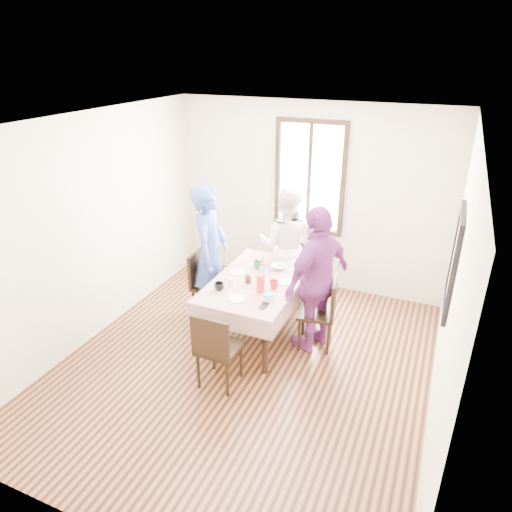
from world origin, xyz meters
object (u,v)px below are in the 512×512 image
at_px(person_far, 286,245).
at_px(chair_far, 286,268).
at_px(chair_left, 210,286).
at_px(person_left, 210,254).
at_px(chair_near, 219,347).
at_px(dining_table, 258,307).
at_px(chair_right, 316,312).
at_px(person_right, 317,280).

bearing_deg(person_far, chair_far, -98.10).
height_order(chair_left, person_left, person_left).
distance_m(chair_left, chair_near, 1.39).
xyz_separation_m(dining_table, person_left, (-0.72, 0.14, 0.54)).
xyz_separation_m(chair_near, person_far, (0.00, 2.04, 0.37)).
bearing_deg(chair_far, chair_right, 128.25).
xyz_separation_m(dining_table, chair_right, (0.74, 0.05, 0.08)).
bearing_deg(person_left, chair_right, -103.34).
height_order(chair_left, chair_far, same).
bearing_deg(chair_right, person_left, 76.60).
bearing_deg(chair_near, person_left, 121.60).
bearing_deg(chair_left, dining_table, 76.04).
distance_m(chair_far, chair_near, 2.06).
bearing_deg(chair_far, person_right, 127.50).
height_order(chair_near, person_far, person_far).
bearing_deg(chair_far, chair_left, 51.38).
bearing_deg(chair_left, chair_near, 29.13).
relative_size(dining_table, person_far, 0.91).
distance_m(chair_right, chair_far, 1.23).
xyz_separation_m(chair_right, person_far, (-0.74, 0.96, 0.37)).
bearing_deg(person_right, person_far, -120.40).
bearing_deg(chair_right, chair_near, 135.70).
xyz_separation_m(chair_right, chair_far, (-0.74, 0.98, 0.00)).
bearing_deg(person_far, person_right, 118.72).
relative_size(dining_table, chair_left, 1.65).
relative_size(chair_left, chair_near, 1.00).
relative_size(chair_left, chair_far, 1.00).
distance_m(chair_near, person_right, 1.37).
height_order(dining_table, chair_left, chair_left).
relative_size(chair_near, person_right, 0.51).
height_order(dining_table, chair_far, chair_far).
relative_size(chair_far, chair_near, 1.00).
xyz_separation_m(chair_far, chair_near, (0.00, -2.06, 0.00)).
height_order(chair_right, chair_near, same).
xyz_separation_m(chair_left, person_left, (0.02, 0.00, 0.46)).
bearing_deg(person_far, chair_left, 41.47).
bearing_deg(chair_left, person_right, 83.10).
distance_m(dining_table, chair_far, 1.03).
relative_size(chair_left, chair_right, 1.00).
relative_size(chair_left, person_far, 0.55).
bearing_deg(person_far, dining_table, 81.90).
bearing_deg(chair_near, chair_left, 122.30).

